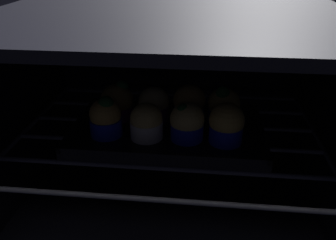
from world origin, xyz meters
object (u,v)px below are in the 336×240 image
muffin_row0_col2 (187,122)px  muffin_row1_col1 (154,105)px  muffin_row0_col3 (226,125)px  muffin_row1_col0 (117,103)px  muffin_row0_col1 (146,123)px  muffin_row1_col3 (224,107)px  muffin_row0_col0 (106,118)px  muffin_row1_col2 (189,104)px  baking_tray (168,132)px

muffin_row0_col2 → muffin_row1_col1: (-6.58, 6.49, -0.12)cm
muffin_row0_col3 → muffin_row1_col0: 21.17cm
muffin_row0_col3 → muffin_row0_col2: bearing=176.9°
muffin_row0_col1 → muffin_row1_col3: muffin_row1_col3 is taller
muffin_row0_col0 → muffin_row0_col3: bearing=-0.9°
muffin_row1_col1 → muffin_row1_col2: (6.60, 0.15, 0.48)cm
muffin_row0_col3 → muffin_row1_col3: bearing=92.0°
muffin_row1_col3 → muffin_row0_col0: bearing=-162.3°
muffin_row0_col2 → muffin_row1_col1: bearing=135.4°
muffin_row0_col1 → muffin_row1_col2: size_ratio=0.87×
muffin_row1_col3 → muffin_row0_col2: bearing=-134.5°
muffin_row1_col0 → muffin_row1_col3: bearing=-0.4°
muffin_row0_col0 → muffin_row0_col1: bearing=-1.6°
muffin_row1_col0 → muffin_row0_col1: bearing=-45.8°
muffin_row0_col2 → muffin_row1_col2: muffin_row1_col2 is taller
baking_tray → muffin_row0_col2: 5.88cm
muffin_row0_col2 → muffin_row0_col3: size_ratio=0.95×
muffin_row1_col1 → muffin_row1_col0: bearing=179.5°
muffin_row0_col1 → muffin_row1_col3: size_ratio=0.82×
muffin_row0_col2 → muffin_row1_col0: size_ratio=0.90×
muffin_row0_col3 → muffin_row1_col3: (-0.24, 6.77, 0.13)cm
baking_tray → muffin_row1_col2: bearing=45.6°
muffin_row1_col2 → muffin_row1_col3: bearing=-2.0°
muffin_row1_col2 → baking_tray: bearing=-134.4°
muffin_row0_col2 → muffin_row0_col1: bearing=-178.0°
muffin_row0_col1 → muffin_row0_col3: size_ratio=0.90×
muffin_row0_col2 → muffin_row1_col0: muffin_row1_col0 is taller
baking_tray → muffin_row1_col2: 6.45cm
muffin_row0_col3 → muffin_row1_col2: size_ratio=0.96×
muffin_row0_col0 → muffin_row1_col3: (20.26, 6.46, 0.13)cm
muffin_row1_col0 → muffin_row1_col2: muffin_row1_col0 is taller
baking_tray → muffin_row0_col0: (-10.43, -3.05, 3.74)cm
baking_tray → muffin_row0_col3: muffin_row0_col3 is taller
muffin_row0_col3 → muffin_row1_col2: muffin_row1_col2 is taller
muffin_row0_col3 → muffin_row1_col2: 9.56cm
muffin_row0_col1 → muffin_row1_col3: 14.76cm
baking_tray → muffin_row1_col1: bearing=131.2°
muffin_row0_col0 → muffin_row0_col3: muffin_row0_col0 is taller
muffin_row1_col1 → muffin_row1_col2: bearing=1.3°
baking_tray → muffin_row1_col3: bearing=19.1°
muffin_row0_col0 → muffin_row0_col3: 20.50cm
muffin_row1_col0 → muffin_row0_col3: bearing=-19.0°
muffin_row0_col1 → muffin_row0_col3: (13.41, -0.12, 0.43)cm
muffin_row1_col3 → muffin_row0_col3: bearing=-88.0°
muffin_row0_col2 → muffin_row1_col0: (-13.47, 6.55, 0.11)cm
muffin_row1_col1 → muffin_row1_col2: size_ratio=0.91×
baking_tray → muffin_row0_col2: (3.53, -3.01, 3.61)cm
muffin_row0_col0 → muffin_row1_col3: muffin_row1_col3 is taller
baking_tray → muffin_row0_col3: size_ratio=4.83×
muffin_row0_col2 → muffin_row0_col3: bearing=-3.1°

